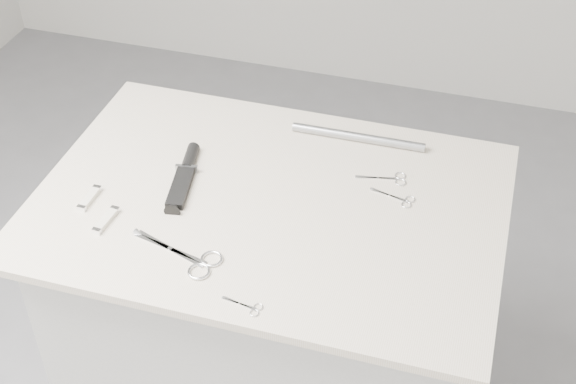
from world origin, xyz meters
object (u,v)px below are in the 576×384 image
(sheathed_knife, at_px, (185,174))
(embroidery_scissors_a, at_px, (399,199))
(pocket_knife_a, at_px, (106,220))
(plinth, at_px, (272,342))
(embroidery_scissors_b, at_px, (390,179))
(large_shears, at_px, (193,259))
(tiny_scissors, at_px, (247,307))
(metal_rail, at_px, (358,137))
(pocket_knife_b, at_px, (90,198))

(sheathed_knife, bearing_deg, embroidery_scissors_a, -93.25)
(embroidery_scissors_a, height_order, pocket_knife_a, pocket_knife_a)
(plinth, bearing_deg, embroidery_scissors_b, 31.67)
(plinth, bearing_deg, large_shears, -112.58)
(tiny_scissors, bearing_deg, embroidery_scissors_b, 77.09)
(tiny_scissors, relative_size, pocket_knife_a, 0.97)
(pocket_knife_a, bearing_deg, metal_rail, -40.78)
(plinth, bearing_deg, pocket_knife_a, -151.79)
(pocket_knife_a, bearing_deg, pocket_knife_b, 55.45)
(sheathed_knife, bearing_deg, pocket_knife_b, 118.67)
(plinth, height_order, embroidery_scissors_b, embroidery_scissors_b)
(plinth, height_order, pocket_knife_b, pocket_knife_b)
(plinth, distance_m, metal_rail, 0.57)
(pocket_knife_a, bearing_deg, sheathed_knife, -23.19)
(pocket_knife_a, height_order, pocket_knife_b, same)
(tiny_scissors, height_order, pocket_knife_a, pocket_knife_a)
(embroidery_scissors_a, xyz_separation_m, sheathed_knife, (-0.47, -0.06, 0.01))
(large_shears, distance_m, embroidery_scissors_b, 0.49)
(embroidery_scissors_a, distance_m, tiny_scissors, 0.44)
(embroidery_scissors_b, bearing_deg, tiny_scissors, -124.06)
(embroidery_scissors_a, bearing_deg, embroidery_scissors_b, 130.32)
(plinth, xyz_separation_m, embroidery_scissors_a, (0.27, 0.08, 0.47))
(metal_rail, bearing_deg, tiny_scissors, -98.14)
(tiny_scissors, bearing_deg, sheathed_knife, 137.26)
(large_shears, height_order, metal_rail, metal_rail)
(tiny_scissors, distance_m, pocket_knife_a, 0.38)
(embroidery_scissors_a, bearing_deg, pocket_knife_a, -143.19)
(tiny_scissors, height_order, sheathed_knife, sheathed_knife)
(plinth, relative_size, embroidery_scissors_b, 7.98)
(embroidery_scissors_a, height_order, embroidery_scissors_b, same)
(sheathed_knife, distance_m, pocket_knife_b, 0.21)
(embroidery_scissors_a, relative_size, pocket_knife_b, 1.26)
(large_shears, height_order, pocket_knife_a, pocket_knife_a)
(pocket_knife_b, bearing_deg, plinth, -72.45)
(large_shears, relative_size, sheathed_knife, 0.92)
(embroidery_scissors_a, xyz_separation_m, tiny_scissors, (-0.21, -0.39, -0.00))
(embroidery_scissors_b, distance_m, tiny_scissors, 0.48)
(embroidery_scissors_b, distance_m, sheathed_knife, 0.45)
(pocket_knife_a, xyz_separation_m, pocket_knife_b, (-0.07, 0.05, 0.00))
(embroidery_scissors_a, bearing_deg, plinth, -149.34)
(pocket_knife_b, height_order, metal_rail, metal_rail)
(embroidery_scissors_b, relative_size, metal_rail, 0.36)
(large_shears, distance_m, embroidery_scissors_a, 0.47)
(plinth, relative_size, metal_rail, 2.85)
(sheathed_knife, distance_m, pocket_knife_a, 0.21)
(large_shears, xyz_separation_m, tiny_scissors, (0.14, -0.09, -0.00))
(embroidery_scissors_b, bearing_deg, embroidery_scissors_a, -75.19)
(embroidery_scissors_a, relative_size, metal_rail, 0.32)
(large_shears, distance_m, pocket_knife_a, 0.22)
(plinth, xyz_separation_m, pocket_knife_a, (-0.30, -0.16, 0.48))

